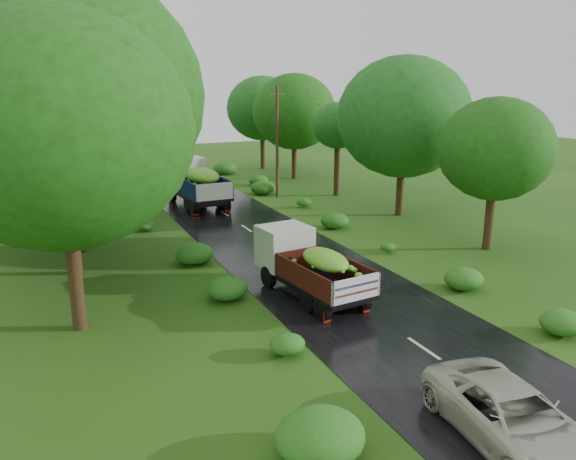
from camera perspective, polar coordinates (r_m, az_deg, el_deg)
ground at (r=18.29m, az=13.61°, el=-11.64°), size 120.00×120.00×0.00m
road at (r=22.06m, az=5.68°, el=-6.51°), size 6.50×80.00×0.02m
road_lines at (r=22.87m, az=4.43°, el=-5.66°), size 0.12×69.60×0.00m
truck_near at (r=21.48m, az=1.95°, el=-3.27°), size 2.64×5.84×2.37m
truck_far at (r=37.74m, az=-9.44°, el=4.98°), size 2.80×7.05×2.91m
car at (r=14.32m, az=21.84°, el=-17.22°), size 2.73×5.01×1.33m
utility_pole at (r=39.47m, az=-1.12°, el=9.04°), size 1.34×0.41×7.74m
trees_left at (r=32.88m, az=-23.63°, el=11.43°), size 6.15×33.52×9.63m
trees_right at (r=40.63m, az=5.09°, el=11.24°), size 4.46×32.33×7.76m
shrubs at (r=29.69m, az=-2.93°, el=-0.10°), size 11.90×44.00×0.70m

